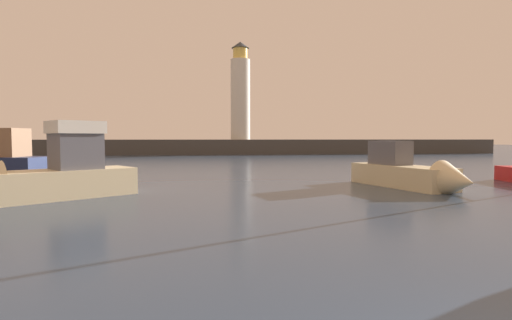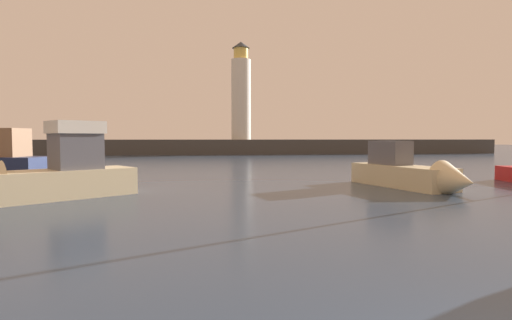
% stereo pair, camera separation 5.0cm
% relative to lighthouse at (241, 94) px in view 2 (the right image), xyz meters
% --- Properties ---
extents(ground_plane, '(220.00, 220.00, 0.00)m').
position_rel_lighthouse_xyz_m(ground_plane, '(-2.33, -28.75, -9.06)').
color(ground_plane, '#2D3D51').
extents(breakwater, '(84.15, 5.35, 2.19)m').
position_rel_lighthouse_xyz_m(breakwater, '(-2.33, -0.00, -7.97)').
color(breakwater, '#423F3D').
rests_on(breakwater, ground_plane).
extents(lighthouse, '(2.89, 2.89, 14.52)m').
position_rel_lighthouse_xyz_m(lighthouse, '(0.00, 0.00, 0.00)').
color(lighthouse, silver).
rests_on(lighthouse, breakwater).
extents(motorboat_2, '(3.47, 7.00, 2.51)m').
position_rel_lighthouse_xyz_m(motorboat_2, '(4.04, -42.28, -8.35)').
color(motorboat_2, beige).
rests_on(motorboat_2, ground_plane).
extents(motorboat_3, '(6.43, 5.41, 3.38)m').
position_rel_lighthouse_xyz_m(motorboat_3, '(-11.80, -43.65, -8.12)').
color(motorboat_3, beige).
rests_on(motorboat_3, ground_plane).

